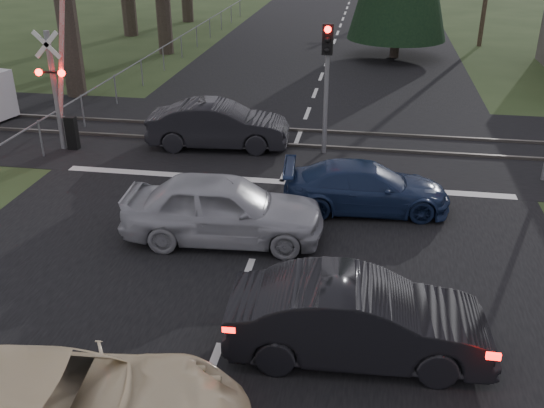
% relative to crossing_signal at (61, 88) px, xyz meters
% --- Properties ---
extents(ground, '(120.00, 120.00, 0.00)m').
position_rel_crossing_signal_xyz_m(ground, '(7.27, -9.79, -2.06)').
color(ground, '#29391A').
rests_on(ground, ground).
extents(road, '(14.00, 100.00, 0.01)m').
position_rel_crossing_signal_xyz_m(road, '(7.27, 0.21, -2.05)').
color(road, black).
rests_on(road, ground).
extents(rail_corridor, '(120.00, 8.00, 0.01)m').
position_rel_crossing_signal_xyz_m(rail_corridor, '(7.27, 2.21, -2.05)').
color(rail_corridor, black).
rests_on(rail_corridor, ground).
extents(stop_line, '(13.00, 0.35, 0.00)m').
position_rel_crossing_signal_xyz_m(stop_line, '(7.27, -1.59, -2.05)').
color(stop_line, silver).
rests_on(stop_line, ground).
extents(rail_near, '(120.00, 0.12, 0.10)m').
position_rel_crossing_signal_xyz_m(rail_near, '(7.27, 1.41, -2.01)').
color(rail_near, '#59544C').
rests_on(rail_near, ground).
extents(rail_far, '(120.00, 0.12, 0.10)m').
position_rel_crossing_signal_xyz_m(rail_far, '(7.27, 3.01, -2.01)').
color(rail_far, '#59544C').
rests_on(rail_far, ground).
extents(crossing_signal, '(1.62, 0.38, 6.96)m').
position_rel_crossing_signal_xyz_m(crossing_signal, '(0.00, 0.00, 0.00)').
color(crossing_signal, slate).
rests_on(crossing_signal, ground).
extents(traffic_signal_center, '(0.32, 0.48, 4.10)m').
position_rel_crossing_signal_xyz_m(traffic_signal_center, '(8.27, 0.89, 0.75)').
color(traffic_signal_center, slate).
rests_on(traffic_signal_center, ground).
extents(fence_left, '(0.10, 36.00, 1.20)m').
position_rel_crossing_signal_xyz_m(fence_left, '(-0.53, 12.71, -2.06)').
color(fence_left, slate).
rests_on(fence_left, ground).
extents(dark_hatchback, '(4.57, 1.82, 1.48)m').
position_rel_crossing_signal_xyz_m(dark_hatchback, '(9.69, -8.87, -1.32)').
color(dark_hatchback, black).
rests_on(dark_hatchback, ground).
extents(silver_car, '(4.79, 2.18, 1.60)m').
position_rel_crossing_signal_xyz_m(silver_car, '(6.43, -5.15, -1.26)').
color(silver_car, '#9D9FA5').
rests_on(silver_car, ground).
extents(blue_sedan, '(4.40, 2.09, 1.24)m').
position_rel_crossing_signal_xyz_m(blue_sedan, '(9.69, -2.98, -1.44)').
color(blue_sedan, '#18274A').
rests_on(blue_sedan, ground).
extents(dark_car_far, '(4.68, 1.96, 1.51)m').
position_rel_crossing_signal_xyz_m(dark_car_far, '(4.80, 0.99, -1.30)').
color(dark_car_far, black).
rests_on(dark_car_far, ground).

